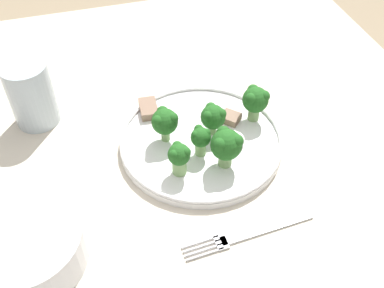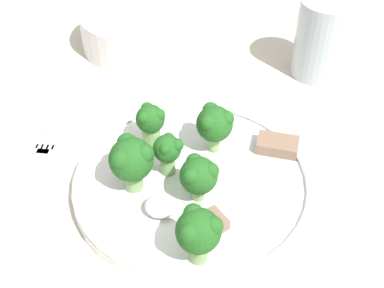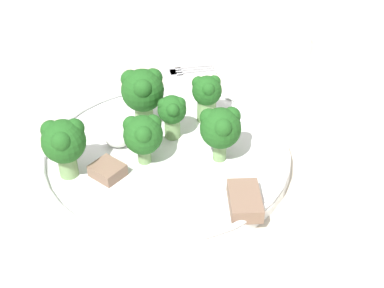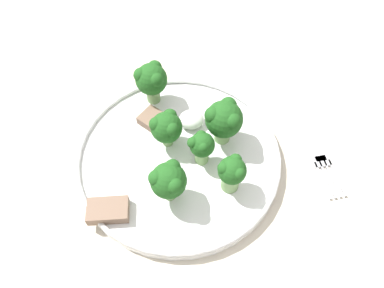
% 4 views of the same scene
% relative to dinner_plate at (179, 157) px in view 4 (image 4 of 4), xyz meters
% --- Properties ---
extents(table, '(1.08, 1.05, 0.73)m').
position_rel_dinner_plate_xyz_m(table, '(-0.03, 0.07, -0.11)').
color(table, beige).
rests_on(table, ground_plane).
extents(dinner_plate, '(0.27, 0.27, 0.02)m').
position_rel_dinner_plate_xyz_m(dinner_plate, '(0.00, 0.00, 0.00)').
color(dinner_plate, white).
rests_on(dinner_plate, table).
extents(fork, '(0.03, 0.20, 0.00)m').
position_rel_dinner_plate_xyz_m(fork, '(-0.19, -0.02, -0.01)').
color(fork, silver).
rests_on(fork, table).
extents(broccoli_floret_near_rim_left, '(0.05, 0.05, 0.07)m').
position_rel_dinner_plate_xyz_m(broccoli_floret_near_rim_left, '(-0.06, -0.02, 0.05)').
color(broccoli_floret_near_rim_left, '#7FA866').
rests_on(broccoli_floret_near_rim_left, dinner_plate).
extents(broccoli_floret_center_left, '(0.04, 0.04, 0.06)m').
position_rel_dinner_plate_xyz_m(broccoli_floret_center_left, '(0.01, -0.02, 0.04)').
color(broccoli_floret_center_left, '#7FA866').
rests_on(broccoli_floret_center_left, dinner_plate).
extents(broccoli_floret_back_left, '(0.04, 0.04, 0.06)m').
position_rel_dinner_plate_xyz_m(broccoli_floret_back_left, '(0.02, 0.06, 0.04)').
color(broccoli_floret_back_left, '#7FA866').
rests_on(broccoli_floret_back_left, dinner_plate).
extents(broccoli_floret_front_left, '(0.04, 0.03, 0.06)m').
position_rel_dinner_plate_xyz_m(broccoli_floret_front_left, '(-0.06, 0.05, 0.04)').
color(broccoli_floret_front_left, '#7FA866').
rests_on(broccoli_floret_front_left, dinner_plate).
extents(broccoli_floret_center_back, '(0.03, 0.03, 0.05)m').
position_rel_dinner_plate_xyz_m(broccoli_floret_center_back, '(-0.03, 0.01, 0.04)').
color(broccoli_floret_center_back, '#7FA866').
rests_on(broccoli_floret_center_back, dinner_plate).
extents(broccoli_floret_mid_cluster, '(0.05, 0.04, 0.07)m').
position_rel_dinner_plate_xyz_m(broccoli_floret_mid_cluster, '(0.02, -0.10, 0.05)').
color(broccoli_floret_mid_cluster, '#7FA866').
rests_on(broccoli_floret_mid_cluster, dinner_plate).
extents(meat_slice_front_slice, '(0.04, 0.04, 0.01)m').
position_rel_dinner_plate_xyz_m(meat_slice_front_slice, '(0.03, -0.06, 0.01)').
color(meat_slice_front_slice, '#846651').
rests_on(meat_slice_front_slice, dinner_plate).
extents(meat_slice_middle_slice, '(0.05, 0.03, 0.01)m').
position_rel_dinner_plate_xyz_m(meat_slice_middle_slice, '(0.09, 0.06, 0.01)').
color(meat_slice_middle_slice, '#846651').
rests_on(meat_slice_middle_slice, dinner_plate).
extents(sauce_dollop, '(0.04, 0.03, 0.02)m').
position_rel_dinner_plate_xyz_m(sauce_dollop, '(-0.02, -0.05, 0.01)').
color(sauce_dollop, white).
rests_on(sauce_dollop, dinner_plate).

